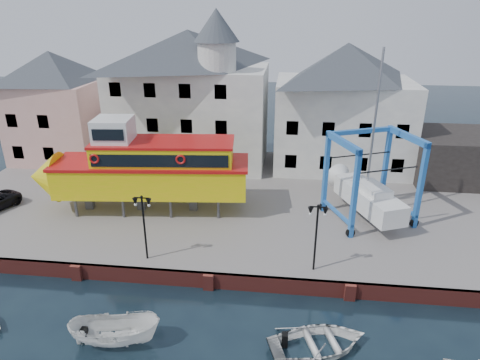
# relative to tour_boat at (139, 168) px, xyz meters

# --- Properties ---
(ground) EXTENTS (140.00, 140.00, 0.00)m
(ground) POSITION_rel_tour_boat_xyz_m (6.50, -7.70, -4.29)
(ground) COLOR black
(ground) RESTS_ON ground
(hardstanding) EXTENTS (44.00, 22.00, 1.00)m
(hardstanding) POSITION_rel_tour_boat_xyz_m (6.50, 3.30, -3.79)
(hardstanding) COLOR slate
(hardstanding) RESTS_ON ground
(quay_wall) EXTENTS (44.00, 0.47, 1.00)m
(quay_wall) POSITION_rel_tour_boat_xyz_m (6.50, -7.59, -3.79)
(quay_wall) COLOR maroon
(quay_wall) RESTS_ON ground
(building_pink) EXTENTS (8.00, 7.00, 10.30)m
(building_pink) POSITION_rel_tour_boat_xyz_m (-11.51, 10.30, 1.86)
(building_pink) COLOR #D39B8F
(building_pink) RESTS_ON hardstanding
(building_white_main) EXTENTS (14.00, 8.30, 14.00)m
(building_white_main) POSITION_rel_tour_boat_xyz_m (1.62, 10.69, 3.06)
(building_white_main) COLOR silver
(building_white_main) RESTS_ON hardstanding
(building_white_right) EXTENTS (12.00, 8.00, 11.20)m
(building_white_right) POSITION_rel_tour_boat_xyz_m (15.50, 11.30, 2.31)
(building_white_right) COLOR silver
(building_white_right) RESTS_ON hardstanding
(shed_dark) EXTENTS (8.00, 7.00, 4.00)m
(shed_dark) POSITION_rel_tour_boat_xyz_m (25.50, 9.30, -1.29)
(shed_dark) COLOR black
(shed_dark) RESTS_ON hardstanding
(lamp_post_left) EXTENTS (1.12, 0.32, 4.20)m
(lamp_post_left) POSITION_rel_tour_boat_xyz_m (2.50, -6.50, -0.11)
(lamp_post_left) COLOR black
(lamp_post_left) RESTS_ON hardstanding
(lamp_post_right) EXTENTS (1.12, 0.32, 4.20)m
(lamp_post_right) POSITION_rel_tour_boat_xyz_m (12.50, -6.50, -0.11)
(lamp_post_right) COLOR black
(lamp_post_right) RESTS_ON hardstanding
(tour_boat) EXTENTS (16.30, 5.32, 6.97)m
(tour_boat) POSITION_rel_tour_boat_xyz_m (0.00, 0.00, 0.00)
(tour_boat) COLOR #59595E
(tour_boat) RESTS_ON hardstanding
(travel_lift) EXTENTS (6.74, 8.00, 11.84)m
(travel_lift) POSITION_rel_tour_boat_xyz_m (16.27, 1.02, -1.30)
(travel_lift) COLOR #1B77BB
(travel_lift) RESTS_ON hardstanding
(motorboat_a) EXTENTS (4.61, 2.24, 1.71)m
(motorboat_a) POSITION_rel_tour_boat_xyz_m (2.81, -12.50, -4.29)
(motorboat_a) COLOR white
(motorboat_a) RESTS_ON ground
(motorboat_b) EXTENTS (5.66, 4.80, 1.00)m
(motorboat_b) POSITION_rel_tour_boat_xyz_m (12.56, -11.71, -4.29)
(motorboat_b) COLOR white
(motorboat_b) RESTS_ON ground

